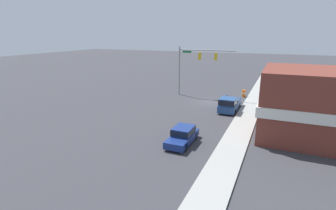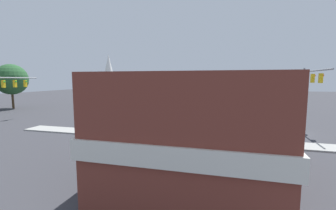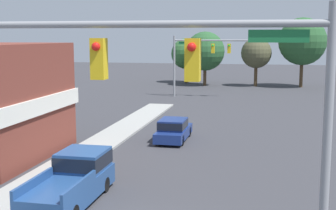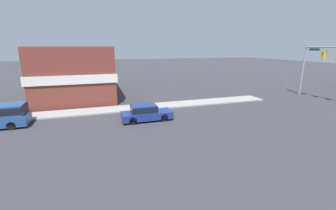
{
  "view_description": "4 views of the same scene",
  "coord_description": "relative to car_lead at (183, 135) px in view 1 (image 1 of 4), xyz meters",
  "views": [
    {
      "loc": [
        -8.92,
        35.18,
        9.4
      ],
      "look_at": [
        0.23,
        14.22,
        3.13
      ],
      "focal_mm": 28.0,
      "sensor_mm": 36.0,
      "label": 1
    },
    {
      "loc": [
        -27.62,
        6.81,
        6.0
      ],
      "look_at": [
        -0.73,
        13.98,
        2.83
      ],
      "focal_mm": 24.0,
      "sensor_mm": 36.0,
      "label": 2
    },
    {
      "loc": [
        4.32,
        -14.17,
        6.72
      ],
      "look_at": [
        -1.06,
        11.21,
        2.89
      ],
      "focal_mm": 50.0,
      "sensor_mm": 36.0,
      "label": 3
    },
    {
      "loc": [
        17.07,
        11.01,
        6.33
      ],
      "look_at": [
        1.13,
        16.14,
        1.95
      ],
      "focal_mm": 24.0,
      "sensor_mm": 36.0,
      "label": 4
    }
  ],
  "objects": [
    {
      "name": "construction_barrel",
      "position": [
        -2.42,
        -20.12,
        -0.2
      ],
      "size": [
        0.55,
        0.55,
        1.08
      ],
      "color": "orange",
      "rests_on": "ground"
    },
    {
      "name": "ground_plane",
      "position": [
        1.48,
        -14.9,
        -0.75
      ],
      "size": [
        200.0,
        200.0,
        0.0
      ],
      "primitive_type": "plane",
      "color": "#38383D"
    },
    {
      "name": "sidewalk_curb",
      "position": [
        -4.22,
        -14.9,
        -0.68
      ],
      "size": [
        2.4,
        60.0,
        0.14
      ],
      "color": "#9E9E99",
      "rests_on": "ground"
    },
    {
      "name": "pickup_truck_parked",
      "position": [
        -1.82,
        -11.67,
        0.16
      ],
      "size": [
        1.99,
        5.52,
        1.86
      ],
      "color": "black",
      "rests_on": "ground"
    },
    {
      "name": "car_lead",
      "position": [
        0.0,
        0.0,
        0.0
      ],
      "size": [
        1.75,
        4.39,
        1.44
      ],
      "color": "black",
      "rests_on": "ground"
    },
    {
      "name": "near_signal_assembly",
      "position": [
        4.63,
        -17.74,
        4.75
      ],
      "size": [
        8.58,
        0.49,
        7.51
      ],
      "color": "gray",
      "rests_on": "ground"
    },
    {
      "name": "corner_brick_building",
      "position": [
        -12.04,
        -6.21,
        2.4
      ],
      "size": [
        12.54,
        8.98,
        6.32
      ],
      "color": "brown",
      "rests_on": "ground"
    }
  ]
}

